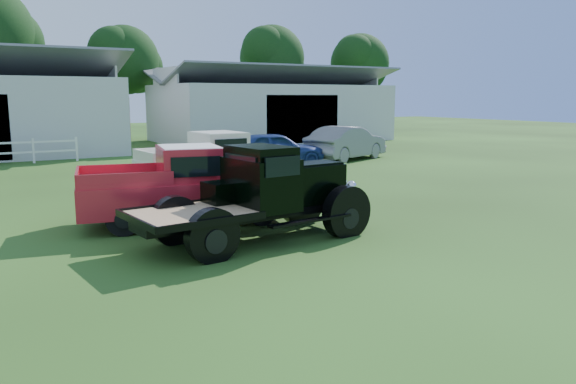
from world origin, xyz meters
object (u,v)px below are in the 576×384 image
red_pickup (186,185)px  misc_car_grey (346,143)px  vintage_flatbed (257,194)px  white_pickup (216,162)px  misc_car_blue (275,149)px

red_pickup → misc_car_grey: bearing=50.1°
vintage_flatbed → misc_car_grey: bearing=41.0°
vintage_flatbed → white_pickup: size_ratio=1.00×
vintage_flatbed → misc_car_grey: vintage_flatbed is taller
misc_car_grey → white_pickup: bearing=98.4°
red_pickup → white_pickup: 4.93m
red_pickup → white_pickup: (2.62, 4.18, -0.01)m
vintage_flatbed → red_pickup: vintage_flatbed is taller
misc_car_grey → misc_car_blue: bearing=71.8°
vintage_flatbed → red_pickup: size_ratio=0.98×
red_pickup → misc_car_grey: red_pickup is taller
white_pickup → red_pickup: bearing=-125.4°
vintage_flatbed → misc_car_blue: 13.90m
white_pickup → misc_car_grey: (9.55, 5.51, -0.13)m
misc_car_blue → misc_car_grey: misc_car_grey is taller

